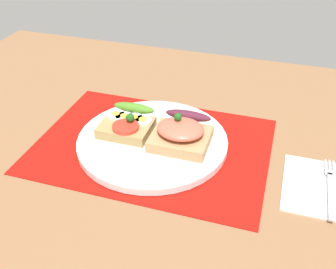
{
  "coord_description": "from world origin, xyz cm",
  "views": [
    {
      "loc": [
        20.37,
        -55.37,
        43.5
      ],
      "look_at": [
        3.0,
        0.0,
        3.12
      ],
      "focal_mm": 42.07,
      "sensor_mm": 36.0,
      "label": 1
    }
  ],
  "objects_px": {
    "sandwich_egg_tomato": "(128,123)",
    "sandwich_salmon": "(182,132)",
    "fork": "(330,186)",
    "napkin": "(329,188)",
    "plate": "(153,141)"
  },
  "relations": [
    {
      "from": "fork",
      "to": "sandwich_salmon",
      "type": "bearing_deg",
      "value": 172.42
    },
    {
      "from": "sandwich_egg_tomato",
      "to": "napkin",
      "type": "distance_m",
      "value": 0.37
    },
    {
      "from": "plate",
      "to": "sandwich_salmon",
      "type": "xyz_separation_m",
      "value": [
        0.05,
        0.01,
        0.03
      ]
    },
    {
      "from": "sandwich_egg_tomato",
      "to": "fork",
      "type": "relative_size",
      "value": 0.64
    },
    {
      "from": "napkin",
      "to": "fork",
      "type": "distance_m",
      "value": 0.0
    },
    {
      "from": "sandwich_salmon",
      "to": "fork",
      "type": "relative_size",
      "value": 0.71
    },
    {
      "from": "sandwich_salmon",
      "to": "sandwich_egg_tomato",
      "type": "bearing_deg",
      "value": 177.01
    },
    {
      "from": "sandwich_egg_tomato",
      "to": "fork",
      "type": "distance_m",
      "value": 0.37
    },
    {
      "from": "sandwich_egg_tomato",
      "to": "sandwich_salmon",
      "type": "xyz_separation_m",
      "value": [
        0.11,
        -0.01,
        0.01
      ]
    },
    {
      "from": "sandwich_egg_tomato",
      "to": "sandwich_salmon",
      "type": "height_order",
      "value": "sandwich_salmon"
    },
    {
      "from": "sandwich_salmon",
      "to": "napkin",
      "type": "xyz_separation_m",
      "value": [
        0.26,
        -0.04,
        -0.03
      ]
    },
    {
      "from": "sandwich_salmon",
      "to": "napkin",
      "type": "distance_m",
      "value": 0.26
    },
    {
      "from": "napkin",
      "to": "sandwich_salmon",
      "type": "bearing_deg",
      "value": 172.13
    },
    {
      "from": "plate",
      "to": "sandwich_egg_tomato",
      "type": "height_order",
      "value": "sandwich_egg_tomato"
    },
    {
      "from": "sandwich_egg_tomato",
      "to": "napkin",
      "type": "height_order",
      "value": "sandwich_egg_tomato"
    }
  ]
}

